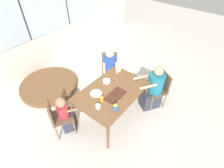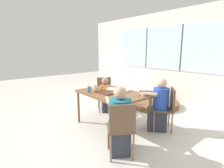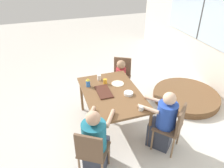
# 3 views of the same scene
# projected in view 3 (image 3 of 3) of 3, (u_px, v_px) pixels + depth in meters

# --- Properties ---
(ground_plane) EXTENTS (16.00, 16.00, 0.00)m
(ground_plane) POSITION_uv_depth(u_px,v_px,m) (112.00, 126.00, 4.19)
(ground_plane) COLOR beige
(dining_table) EXTENTS (1.43, 0.96, 0.76)m
(dining_table) POSITION_uv_depth(u_px,v_px,m) (112.00, 96.00, 3.83)
(dining_table) COLOR brown
(dining_table) RESTS_ON ground_plane
(chair_for_woman_green_shirt) EXTENTS (0.55, 0.55, 0.88)m
(chair_for_woman_green_shirt) POSITION_uv_depth(u_px,v_px,m) (92.00, 151.00, 2.98)
(chair_for_woman_green_shirt) COLOR brown
(chair_for_woman_green_shirt) RESTS_ON ground_plane
(chair_for_man_blue_shirt) EXTENTS (0.56, 0.56, 0.88)m
(chair_for_man_blue_shirt) POSITION_uv_depth(u_px,v_px,m) (174.00, 125.00, 3.43)
(chair_for_man_blue_shirt) COLOR brown
(chair_for_man_blue_shirt) RESTS_ON ground_plane
(chair_for_toddler) EXTENTS (0.55, 0.55, 0.88)m
(chair_for_toddler) POSITION_uv_depth(u_px,v_px,m) (122.00, 74.00, 4.86)
(chair_for_toddler) COLOR brown
(chair_for_toddler) RESTS_ON ground_plane
(person_woman_green_shirt) EXTENTS (0.70, 0.62, 1.10)m
(person_woman_green_shirt) POSITION_uv_depth(u_px,v_px,m) (96.00, 144.00, 3.15)
(person_woman_green_shirt) COLOR #333847
(person_woman_green_shirt) RESTS_ON ground_plane
(person_man_blue_shirt) EXTENTS (0.63, 0.60, 1.09)m
(person_man_blue_shirt) POSITION_uv_depth(u_px,v_px,m) (163.00, 123.00, 3.52)
(person_man_blue_shirt) COLOR #333847
(person_man_blue_shirt) RESTS_ON ground_plane
(person_toddler) EXTENTS (0.44, 0.38, 0.92)m
(person_toddler) POSITION_uv_depth(u_px,v_px,m) (120.00, 81.00, 4.77)
(person_toddler) COLOR #333847
(person_toddler) RESTS_ON ground_plane
(food_tray_dark) EXTENTS (0.43, 0.23, 0.02)m
(food_tray_dark) POSITION_uv_depth(u_px,v_px,m) (104.00, 92.00, 3.81)
(food_tray_dark) COLOR #472319
(food_tray_dark) RESTS_ON dining_table
(coffee_mug) EXTENTS (0.08, 0.07, 0.08)m
(coffee_mug) POSITION_uv_depth(u_px,v_px,m) (141.00, 108.00, 3.36)
(coffee_mug) COLOR beige
(coffee_mug) RESTS_ON dining_table
(sippy_cup) EXTENTS (0.08, 0.08, 0.16)m
(sippy_cup) POSITION_uv_depth(u_px,v_px,m) (88.00, 82.00, 3.94)
(sippy_cup) COLOR blue
(sippy_cup) RESTS_ON dining_table
(juice_glass) EXTENTS (0.07, 0.07, 0.09)m
(juice_glass) POSITION_uv_depth(u_px,v_px,m) (105.00, 81.00, 4.04)
(juice_glass) COLOR gold
(juice_glass) RESTS_ON dining_table
(milk_carton_small) EXTENTS (0.06, 0.06, 0.11)m
(milk_carton_small) POSITION_uv_depth(u_px,v_px,m) (99.00, 77.00, 4.15)
(milk_carton_small) COLOR silver
(milk_carton_small) RESTS_ON dining_table
(bowl_white_shallow) EXTENTS (0.16, 0.16, 0.05)m
(bowl_white_shallow) POSITION_uv_depth(u_px,v_px,m) (128.00, 93.00, 3.74)
(bowl_white_shallow) COLOR white
(bowl_white_shallow) RESTS_ON dining_table
(plate_tortillas) EXTENTS (0.23, 0.23, 0.01)m
(plate_tortillas) POSITION_uv_depth(u_px,v_px,m) (118.00, 84.00, 4.05)
(plate_tortillas) COLOR beige
(plate_tortillas) RESTS_ON dining_table
(folded_table_stack) EXTENTS (1.46, 1.46, 0.15)m
(folded_table_stack) POSITION_uv_depth(u_px,v_px,m) (186.00, 96.00, 4.90)
(folded_table_stack) COLOR brown
(folded_table_stack) RESTS_ON ground_plane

